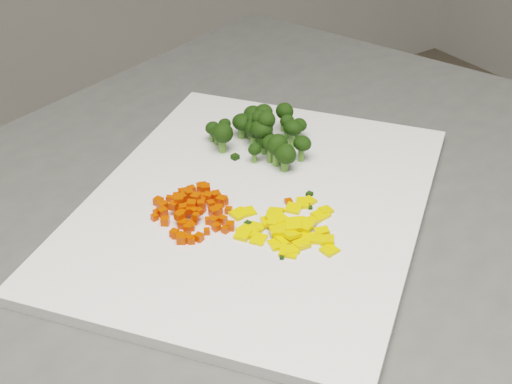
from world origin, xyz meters
TOP-DOWN VIEW (x-y plane):
  - cutting_board at (-0.21, 0.27)m, footprint 0.55×0.53m
  - carrot_pile at (-0.28, 0.28)m, footprint 0.10×0.10m
  - pepper_pile at (-0.21, 0.21)m, footprint 0.11×0.11m
  - broccoli_pile at (-0.15, 0.36)m, footprint 0.12×0.12m
  - carrot_cube_0 at (-0.28, 0.26)m, footprint 0.01×0.01m
  - carrot_cube_1 at (-0.26, 0.30)m, footprint 0.01×0.01m
  - carrot_cube_2 at (-0.30, 0.27)m, footprint 0.01×0.01m
  - carrot_cube_3 at (-0.31, 0.26)m, footprint 0.01×0.01m
  - carrot_cube_4 at (-0.26, 0.27)m, footprint 0.01×0.01m
  - carrot_cube_5 at (-0.30, 0.28)m, footprint 0.01×0.01m
  - carrot_cube_6 at (-0.28, 0.32)m, footprint 0.01×0.01m
  - carrot_cube_7 at (-0.28, 0.28)m, footprint 0.01×0.01m
  - carrot_cube_8 at (-0.25, 0.30)m, footprint 0.01×0.01m
  - carrot_cube_9 at (-0.28, 0.28)m, footprint 0.01×0.01m
  - carrot_cube_10 at (-0.29, 0.32)m, footprint 0.01×0.01m
  - carrot_cube_11 at (-0.30, 0.26)m, footprint 0.01×0.01m
  - carrot_cube_12 at (-0.31, 0.24)m, footprint 0.01×0.01m
  - carrot_cube_13 at (-0.30, 0.28)m, footprint 0.01×0.01m
  - carrot_cube_14 at (-0.25, 0.27)m, footprint 0.01×0.01m
  - carrot_cube_15 at (-0.25, 0.32)m, footprint 0.01×0.01m
  - carrot_cube_16 at (-0.26, 0.30)m, footprint 0.01×0.01m
  - carrot_cube_17 at (-0.29, 0.27)m, footprint 0.01×0.01m
  - carrot_cube_18 at (-0.25, 0.32)m, footprint 0.01×0.01m
  - carrot_cube_19 at (-0.30, 0.24)m, footprint 0.01×0.01m
  - carrot_cube_20 at (-0.24, 0.28)m, footprint 0.01×0.01m
  - carrot_cube_21 at (-0.27, 0.29)m, footprint 0.01×0.01m
  - carrot_cube_22 at (-0.26, 0.27)m, footprint 0.01×0.01m
  - carrot_cube_23 at (-0.32, 0.30)m, footprint 0.01×0.01m
  - carrot_cube_24 at (-0.30, 0.32)m, footprint 0.01×0.01m
  - carrot_cube_25 at (-0.27, 0.28)m, footprint 0.01×0.01m
  - carrot_cube_26 at (-0.31, 0.26)m, footprint 0.01×0.01m
  - carrot_cube_27 at (-0.29, 0.28)m, footprint 0.01×0.01m
  - carrot_cube_28 at (-0.26, 0.24)m, footprint 0.01×0.01m
  - carrot_cube_29 at (-0.29, 0.28)m, footprint 0.01×0.01m
  - carrot_cube_30 at (-0.25, 0.31)m, footprint 0.01×0.01m
  - carrot_cube_31 at (-0.26, 0.29)m, footprint 0.01×0.01m
  - carrot_cube_32 at (-0.29, 0.26)m, footprint 0.01×0.01m
  - carrot_cube_33 at (-0.30, 0.31)m, footprint 0.01×0.01m
  - carrot_cube_34 at (-0.27, 0.30)m, footprint 0.01×0.01m
  - carrot_cube_35 at (-0.26, 0.30)m, footprint 0.01×0.01m
  - carrot_cube_36 at (-0.25, 0.28)m, footprint 0.01×0.01m
  - carrot_cube_37 at (-0.29, 0.30)m, footprint 0.01×0.01m
  - carrot_cube_38 at (-0.25, 0.30)m, footprint 0.01×0.01m
  - carrot_cube_39 at (-0.27, 0.32)m, footprint 0.01×0.01m
  - carrot_cube_40 at (-0.29, 0.27)m, footprint 0.01×0.01m
  - carrot_cube_41 at (-0.27, 0.32)m, footprint 0.01×0.01m
  - carrot_cube_42 at (-0.31, 0.30)m, footprint 0.01×0.01m
  - carrot_cube_43 at (-0.27, 0.24)m, footprint 0.01×0.01m
  - carrot_cube_44 at (-0.27, 0.32)m, footprint 0.01×0.01m
  - carrot_cube_45 at (-0.27, 0.26)m, footprint 0.01×0.01m
  - carrot_cube_46 at (-0.31, 0.25)m, footprint 0.01×0.01m
  - carrot_cube_47 at (-0.29, 0.32)m, footprint 0.01×0.01m
  - carrot_cube_48 at (-0.29, 0.27)m, footprint 0.01×0.01m
  - carrot_cube_49 at (-0.29, 0.30)m, footprint 0.01×0.01m
  - carrot_cube_50 at (-0.31, 0.29)m, footprint 0.01×0.01m
  - carrot_cube_51 at (-0.28, 0.27)m, footprint 0.01×0.01m
  - carrot_cube_52 at (-0.26, 0.32)m, footprint 0.01×0.01m
  - carrot_cube_53 at (-0.29, 0.30)m, footprint 0.01×0.01m
  - carrot_cube_54 at (-0.28, 0.25)m, footprint 0.01×0.01m
  - carrot_cube_55 at (-0.27, 0.28)m, footprint 0.01×0.01m
  - carrot_cube_56 at (-0.29, 0.25)m, footprint 0.01×0.01m
  - carrot_cube_57 at (-0.31, 0.25)m, footprint 0.01×0.01m
  - carrot_cube_58 at (-0.28, 0.28)m, footprint 0.01×0.01m
  - carrot_cube_59 at (-0.26, 0.26)m, footprint 0.01×0.01m
  - carrot_cube_60 at (-0.29, 0.30)m, footprint 0.01×0.01m
  - carrot_cube_61 at (-0.30, 0.30)m, footprint 0.01×0.01m
  - carrot_cube_62 at (-0.31, 0.30)m, footprint 0.01×0.01m
  - carrot_cube_63 at (-0.31, 0.25)m, footprint 0.01×0.01m
  - carrot_cube_64 at (-0.28, 0.29)m, footprint 0.01×0.01m
  - pepper_chunk_0 at (-0.20, 0.20)m, footprint 0.02×0.02m
  - pepper_chunk_1 at (-0.26, 0.23)m, footprint 0.02×0.02m
  - pepper_chunk_2 at (-0.18, 0.21)m, footprint 0.02×0.01m
  - pepper_chunk_3 at (-0.21, 0.24)m, footprint 0.02×0.02m
  - pepper_chunk_4 at (-0.22, 0.22)m, footprint 0.01×0.02m
  - pepper_chunk_5 at (-0.21, 0.21)m, footprint 0.01×0.02m
  - pepper_chunk_6 at (-0.18, 0.21)m, footprint 0.02×0.02m
  - pepper_chunk_7 at (-0.23, 0.26)m, footprint 0.02×0.02m
  - pepper_chunk_8 at (-0.18, 0.24)m, footprint 0.02×0.02m
  - pepper_chunk_9 at (-0.23, 0.22)m, footprint 0.02×0.02m
  - pepper_chunk_10 at (-0.23, 0.23)m, footprint 0.02×0.02m
  - pepper_chunk_11 at (-0.24, 0.23)m, footprint 0.02×0.02m
  - pepper_chunk_12 at (-0.24, 0.20)m, footprint 0.02×0.02m
  - pepper_chunk_13 at (-0.19, 0.23)m, footprint 0.02×0.02m
  - pepper_chunk_14 at (-0.19, 0.19)m, footprint 0.02×0.01m
  - pepper_chunk_15 at (-0.17, 0.21)m, footprint 0.01×0.01m
  - pepper_chunk_16 at (-0.21, 0.22)m, footprint 0.02×0.02m
  - pepper_chunk_17 at (-0.25, 0.23)m, footprint 0.02×0.02m
  - pepper_chunk_18 at (-0.22, 0.22)m, footprint 0.02×0.02m
  - pepper_chunk_19 at (-0.22, 0.20)m, footprint 0.01×0.01m
  - pepper_chunk_20 at (-0.25, 0.21)m, footprint 0.02×0.02m
  - pepper_chunk_21 at (-0.22, 0.18)m, footprint 0.02×0.02m
  - pepper_chunk_22 at (-0.20, 0.16)m, footprint 0.02×0.02m
  - pepper_chunk_23 at (-0.21, 0.21)m, footprint 0.02×0.02m
  - pepper_chunk_24 at (-0.22, 0.23)m, footprint 0.02×0.02m
  - pepper_chunk_25 at (-0.23, 0.20)m, footprint 0.01×0.02m
  - pepper_chunk_26 at (-0.24, 0.18)m, footprint 0.02×0.02m
  - pepper_chunk_27 at (-0.21, 0.18)m, footprint 0.02×0.02m
  - pepper_chunk_28 at (-0.17, 0.24)m, footprint 0.01×0.01m
  - pepper_chunk_29 at (-0.20, 0.17)m, footprint 0.02×0.02m
  - pepper_chunk_30 at (-0.22, 0.21)m, footprint 0.02×0.02m
  - pepper_chunk_31 at (-0.24, 0.18)m, footprint 0.02×0.02m
  - pepper_chunk_32 at (-0.23, 0.21)m, footprint 0.02×0.02m
  - pepper_chunk_33 at (-0.24, 0.26)m, footprint 0.02×0.02m
  - pepper_chunk_34 at (-0.21, 0.20)m, footprint 0.02×0.02m
  - broccoli_floret_0 at (-0.15, 0.38)m, footprint 0.02×0.02m
  - broccoli_floret_1 at (-0.15, 0.36)m, footprint 0.02×0.02m
  - broccoli_floret_2 at (-0.15, 0.35)m, footprint 0.03×0.03m
  - broccoli_floret_3 at (-0.12, 0.34)m, footprint 0.03×0.03m
  - broccoli_floret_4 at (-0.16, 0.33)m, footprint 0.03×0.03m
  - broccoli_floret_5 at (-0.16, 0.32)m, footprint 0.03×0.03m
  - broccoli_floret_6 at (-0.11, 0.36)m, footprint 0.02×0.02m
  - broccoli_floret_7 at (-0.15, 0.30)m, footprint 0.03×0.03m
  - broccoli_floret_8 at (-0.13, 0.39)m, footprint 0.03×0.03m
  - broccoli_floret_9 at (-0.19, 0.39)m, footprint 0.03×0.03m
  - broccoli_floret_10 at (-0.19, 0.38)m, footprint 0.03×0.03m
  - broccoli_floret_11 at (-0.17, 0.34)m, footprint 0.02×0.02m
  - broccoli_floret_12 at (-0.13, 0.31)m, footprint 0.03×0.03m
  - broccoli_floret_13 at (-0.14, 0.38)m, footprint 0.03×0.03m
  - broccoli_floret_14 at (-0.10, 0.38)m, footprint 0.03×0.03m
  - broccoli_floret_15 at (-0.15, 0.39)m, footprint 0.03×0.03m
  - broccoli_floret_16 at (-0.13, 0.37)m, footprint 0.03×0.03m
  - broccoli_floret_17 at (-0.15, 0.35)m, footprint 0.03×0.03m
  - broccoli_floret_18 at (-0.15, 0.35)m, footprint 0.03×0.03m
  - broccoli_floret_19 at (-0.14, 0.36)m, footprint 0.03×0.03m
  - broccoli_floret_20 at (-0.19, 0.40)m, footprint 0.02×0.02m
  - broccoli_floret_21 at (-0.10, 0.35)m, footprint 0.02×0.02m
  - broccoli_floret_22 at (-0.15, 0.37)m, footprint 0.03×0.03m
  - broccoli_floret_23 at (-0.17, 0.41)m, footprint 0.02×0.02m
  - broccoli_floret_24 at (-0.15, 0.37)m, footprint 0.02×0.02m
  - broccoli_floret_25 at (-0.13, 0.40)m, footprint 0.03×0.03m
  - stray_bit_0 at (-0.19, 0.25)m, footprint 0.01×0.01m
  - stray_bit_1 at (-0.18, 0.23)m, footprint 0.01×0.01m
  - stray_bit_2 at (-0.25, 0.24)m, footprint 0.01×0.01m
  - stray_bit_3 at (-0.25, 0.32)m, footprint 0.01×0.01m
  - stray_bit_4 at (-0.25, 0.18)m, footprint 0.01×0.01m
  - stray_bit_5 at (-0.16, 0.25)m, footprint 0.01×0.01m
  - stray_bit_6 at (-0.19, 0.35)m, footprint 0.01×0.01m
  - stray_bit_7 at (-0.26, 0.29)m, footprint 0.01×0.01m

SIDE VIEW (x-z plane):
  - cutting_board at x=-0.21m, z-range 0.90..0.91m
  - stray_bit_4 at x=-0.25m, z-range 0.91..0.91m
  - stray_bit_1 at x=-0.18m, z-range 0.91..0.91m
  - pepper_chunk_20 at x=-0.25m, z-range 0.91..0.91m
  - pepper_chunk_11 at x=-0.24m, z-range 0.91..0.92m
  - pepper_chunk_4 at x=-0.22m, z-range 0.91..0.92m
  - pepper_chunk_12 at x=-0.24m, z-range 0.91..0.92m
  - pepper_chunk_22 at x=-0.20m, z-range 0.91..0.92m
  - pepper_chunk_2 at x=-0.18m, z-range 0.91..0.92m
  - pepper_chunk_31 at x=-0.24m, z-range 0.91..0.92m
  - pepper_chunk_7 at x=-0.23m, z-range 0.91..0.92m
  - pepper_chunk_26 at x=-0.24m, z-range 0.91..0.92m
  - pepper_chunk_34 at x=-0.21m, z-range 0.91..0.92m
  - pepper_chunk_27 at x=-0.21m, z-range 0.91..0.92m
  - pepper_chunk_16 at x=-0.21m, z-range 0.91..0.92m
  - pepper_chunk_17 at x=-0.25m, z-range 0.91..0.92m
  - pepper_chunk_21 at x=-0.22m, z-range 0.91..0.92m
  - pepper_chunk_25 at x=-0.23m, z-range 0.91..0.92m
  - pepper_chunk_28 at x=-0.17m, z-range 0.91..0.92m
  - pepper_chunk_5 at x=-0.21m, z-range 0.91..0.92m
  - pepper_chunk_3 at x=-0.21m, z-range 0.91..0.92m
  - pepper_chunk_6 at x=-0.18m, z-range 0.91..0.92m
  - stray_bit_2 at x=-0.25m, z-range 0.91..0.92m
  - pepper_chunk_13 at x=-0.19m, z-range 0.91..0.92m
  - stray_bit_7 at x=-0.26m, z-range 0.91..0.92m
  - stray_bit_5 at x=-0.16m, z-range 0.91..0.92m
  - pepper_chunk_33 at x=-0.24m, z-range 0.91..0.92m
  - pepper_chunk_29 at x=-0.20m, z-range 0.91..0.92m
  - pepper_chunk_8 at x=-0.18m, z-range 0.91..0.92m
  - pepper_chunk_15 at x=-0.17m, z-range 0.91..0.92m
  - pepper_chunk_10 at x=-0.23m, z-range 0.91..0.92m
  - pepper_chunk_14 at x=-0.19m, z-range 0.91..0.92m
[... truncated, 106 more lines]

